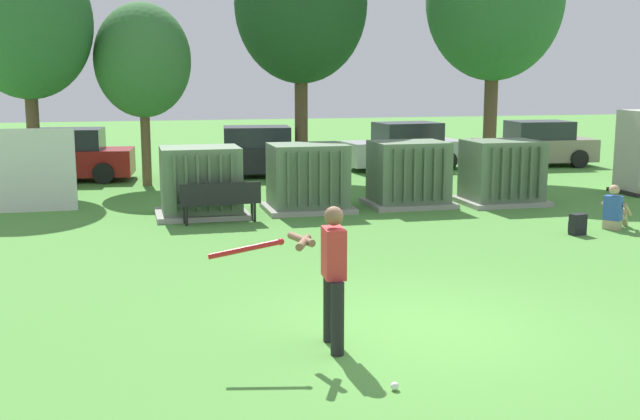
% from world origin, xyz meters
% --- Properties ---
extents(ground_plane, '(96.00, 96.00, 0.00)m').
position_xyz_m(ground_plane, '(0.00, 0.00, 0.00)').
color(ground_plane, '#51933D').
extents(transformer_west, '(2.10, 1.70, 1.62)m').
position_xyz_m(transformer_west, '(-2.04, 8.92, 0.79)').
color(transformer_west, '#9E9B93').
rests_on(transformer_west, ground).
extents(transformer_mid_west, '(2.10, 1.70, 1.62)m').
position_xyz_m(transformer_mid_west, '(0.54, 9.05, 0.79)').
color(transformer_mid_west, '#9E9B93').
rests_on(transformer_mid_west, ground).
extents(transformer_mid_east, '(2.10, 1.70, 1.62)m').
position_xyz_m(transformer_mid_east, '(3.16, 9.14, 0.79)').
color(transformer_mid_east, '#9E9B93').
rests_on(transformer_mid_east, ground).
extents(transformer_east, '(2.10, 1.70, 1.62)m').
position_xyz_m(transformer_east, '(5.58, 8.86, 0.79)').
color(transformer_east, '#9E9B93').
rests_on(transformer_east, ground).
extents(park_bench, '(1.82, 0.53, 0.92)m').
position_xyz_m(park_bench, '(-1.71, 7.92, 0.54)').
color(park_bench, black).
rests_on(park_bench, ground).
extents(batter, '(1.61, 0.72, 1.74)m').
position_xyz_m(batter, '(-1.40, -0.40, 0.98)').
color(batter, black).
rests_on(batter, ground).
extents(sports_ball, '(0.09, 0.09, 0.09)m').
position_xyz_m(sports_ball, '(-1.05, -1.79, 0.04)').
color(sports_ball, white).
rests_on(sports_ball, ground).
extents(seated_spectator, '(0.77, 0.69, 0.96)m').
position_xyz_m(seated_spectator, '(6.42, 5.29, 0.38)').
color(seated_spectator, tan).
rests_on(seated_spectator, ground).
extents(backpack, '(0.35, 0.31, 0.44)m').
position_xyz_m(backpack, '(5.28, 4.88, 0.21)').
color(backpack, black).
rests_on(backpack, ground).
extents(tree_left, '(3.56, 3.56, 6.81)m').
position_xyz_m(tree_left, '(-6.21, 14.06, 4.67)').
color(tree_left, brown).
rests_on(tree_left, ground).
extents(tree_center_left, '(2.79, 2.79, 5.33)m').
position_xyz_m(tree_center_left, '(-3.12, 14.45, 3.66)').
color(tree_center_left, brown).
rests_on(tree_center_left, ground).
extents(tree_center_right, '(4.12, 4.12, 7.87)m').
position_xyz_m(tree_center_right, '(1.73, 15.06, 5.40)').
color(tree_center_right, brown).
rests_on(tree_center_right, ground).
extents(parked_car_leftmost, '(4.36, 2.26, 1.62)m').
position_xyz_m(parked_car_leftmost, '(-5.56, 16.10, 0.75)').
color(parked_car_leftmost, maroon).
rests_on(parked_car_leftmost, ground).
extents(parked_car_left_of_center, '(4.37, 2.28, 1.62)m').
position_xyz_m(parked_car_left_of_center, '(0.28, 15.68, 0.75)').
color(parked_car_left_of_center, black).
rests_on(parked_car_left_of_center, ground).
extents(parked_car_right_of_center, '(4.35, 2.23, 1.62)m').
position_xyz_m(parked_car_right_of_center, '(5.74, 16.50, 0.75)').
color(parked_car_right_of_center, '#B2B2B7').
rests_on(parked_car_right_of_center, ground).
extents(parked_car_rightmost, '(4.30, 2.13, 1.62)m').
position_xyz_m(parked_car_rightmost, '(10.65, 16.19, 0.75)').
color(parked_car_rightmost, gray).
rests_on(parked_car_rightmost, ground).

